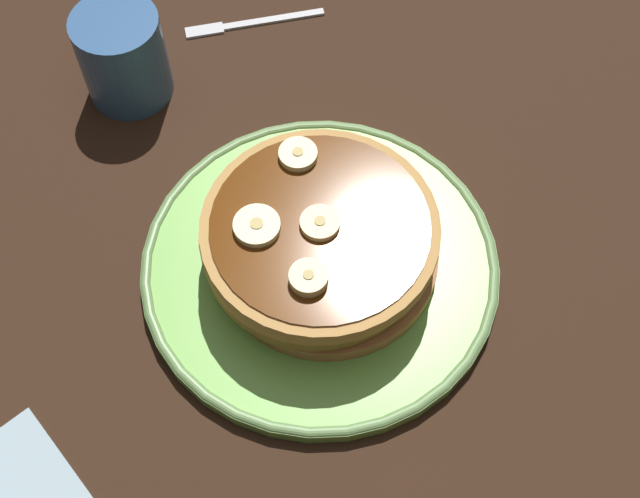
{
  "coord_description": "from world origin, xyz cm",
  "views": [
    {
      "loc": [
        -26.38,
        15.48,
        57.08
      ],
      "look_at": [
        0.0,
        0.0,
        3.33
      ],
      "focal_mm": 46.98,
      "sensor_mm": 36.0,
      "label": 1
    }
  ],
  "objects_px": {
    "fork": "(246,23)",
    "banana_slice_2": "(309,278)",
    "coffee_mug": "(121,53)",
    "plate": "(320,265)",
    "pancake_stack": "(320,241)",
    "banana_slice_0": "(325,225)",
    "banana_slice_3": "(257,226)",
    "banana_slice_1": "(298,155)"
  },
  "relations": [
    {
      "from": "coffee_mug",
      "to": "banana_slice_3",
      "type": "bearing_deg",
      "value": -177.16
    },
    {
      "from": "banana_slice_2",
      "to": "coffee_mug",
      "type": "height_order",
      "value": "coffee_mug"
    },
    {
      "from": "banana_slice_3",
      "to": "fork",
      "type": "distance_m",
      "value": 0.27
    },
    {
      "from": "plate",
      "to": "coffee_mug",
      "type": "distance_m",
      "value": 0.25
    },
    {
      "from": "plate",
      "to": "banana_slice_0",
      "type": "xyz_separation_m",
      "value": [
        -0.0,
        -0.0,
        0.06
      ]
    },
    {
      "from": "banana_slice_3",
      "to": "coffee_mug",
      "type": "distance_m",
      "value": 0.23
    },
    {
      "from": "banana_slice_0",
      "to": "fork",
      "type": "bearing_deg",
      "value": -14.96
    },
    {
      "from": "coffee_mug",
      "to": "fork",
      "type": "distance_m",
      "value": 0.13
    },
    {
      "from": "banana_slice_1",
      "to": "banana_slice_0",
      "type": "bearing_deg",
      "value": 167.66
    },
    {
      "from": "coffee_mug",
      "to": "banana_slice_1",
      "type": "bearing_deg",
      "value": -160.29
    },
    {
      "from": "banana_slice_2",
      "to": "fork",
      "type": "height_order",
      "value": "banana_slice_2"
    },
    {
      "from": "banana_slice_1",
      "to": "fork",
      "type": "height_order",
      "value": "banana_slice_1"
    },
    {
      "from": "banana_slice_0",
      "to": "banana_slice_1",
      "type": "bearing_deg",
      "value": -12.34
    },
    {
      "from": "banana_slice_1",
      "to": "coffee_mug",
      "type": "bearing_deg",
      "value": 19.71
    },
    {
      "from": "plate",
      "to": "coffee_mug",
      "type": "bearing_deg",
      "value": 11.71
    },
    {
      "from": "fork",
      "to": "plate",
      "type": "bearing_deg",
      "value": 164.4
    },
    {
      "from": "plate",
      "to": "pancake_stack",
      "type": "height_order",
      "value": "pancake_stack"
    },
    {
      "from": "banana_slice_3",
      "to": "fork",
      "type": "xyz_separation_m",
      "value": [
        0.24,
        -0.11,
        -0.07
      ]
    },
    {
      "from": "pancake_stack",
      "to": "banana_slice_1",
      "type": "bearing_deg",
      "value": -14.25
    },
    {
      "from": "coffee_mug",
      "to": "fork",
      "type": "relative_size",
      "value": 0.82
    },
    {
      "from": "plate",
      "to": "coffee_mug",
      "type": "xyz_separation_m",
      "value": [
        0.24,
        0.05,
        0.03
      ]
    },
    {
      "from": "pancake_stack",
      "to": "banana_slice_2",
      "type": "relative_size",
      "value": 6.6
    },
    {
      "from": "coffee_mug",
      "to": "fork",
      "type": "bearing_deg",
      "value": -83.91
    },
    {
      "from": "banana_slice_3",
      "to": "coffee_mug",
      "type": "bearing_deg",
      "value": 2.84
    },
    {
      "from": "fork",
      "to": "banana_slice_2",
      "type": "bearing_deg",
      "value": 160.91
    },
    {
      "from": "plate",
      "to": "banana_slice_3",
      "type": "xyz_separation_m",
      "value": [
        0.02,
        0.04,
        0.06
      ]
    },
    {
      "from": "plate",
      "to": "banana_slice_2",
      "type": "distance_m",
      "value": 0.08
    },
    {
      "from": "banana_slice_3",
      "to": "fork",
      "type": "relative_size",
      "value": 0.26
    },
    {
      "from": "banana_slice_1",
      "to": "coffee_mug",
      "type": "height_order",
      "value": "coffee_mug"
    },
    {
      "from": "banana_slice_2",
      "to": "coffee_mug",
      "type": "bearing_deg",
      "value": 4.42
    },
    {
      "from": "plate",
      "to": "banana_slice_3",
      "type": "distance_m",
      "value": 0.08
    },
    {
      "from": "pancake_stack",
      "to": "banana_slice_0",
      "type": "xyz_separation_m",
      "value": [
        -0.01,
        -0.0,
        0.03
      ]
    },
    {
      "from": "banana_slice_0",
      "to": "banana_slice_2",
      "type": "distance_m",
      "value": 0.04
    },
    {
      "from": "plate",
      "to": "banana_slice_0",
      "type": "height_order",
      "value": "banana_slice_0"
    },
    {
      "from": "banana_slice_2",
      "to": "coffee_mug",
      "type": "relative_size",
      "value": 0.26
    },
    {
      "from": "plate",
      "to": "fork",
      "type": "distance_m",
      "value": 0.27
    },
    {
      "from": "banana_slice_2",
      "to": "fork",
      "type": "distance_m",
      "value": 0.32
    },
    {
      "from": "plate",
      "to": "banana_slice_3",
      "type": "relative_size",
      "value": 8.17
    },
    {
      "from": "pancake_stack",
      "to": "banana_slice_2",
      "type": "height_order",
      "value": "banana_slice_2"
    },
    {
      "from": "banana_slice_0",
      "to": "banana_slice_1",
      "type": "xyz_separation_m",
      "value": [
        0.06,
        -0.01,
        0.0
      ]
    },
    {
      "from": "banana_slice_0",
      "to": "pancake_stack",
      "type": "bearing_deg",
      "value": 9.23
    },
    {
      "from": "plate",
      "to": "pancake_stack",
      "type": "distance_m",
      "value": 0.03
    }
  ]
}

